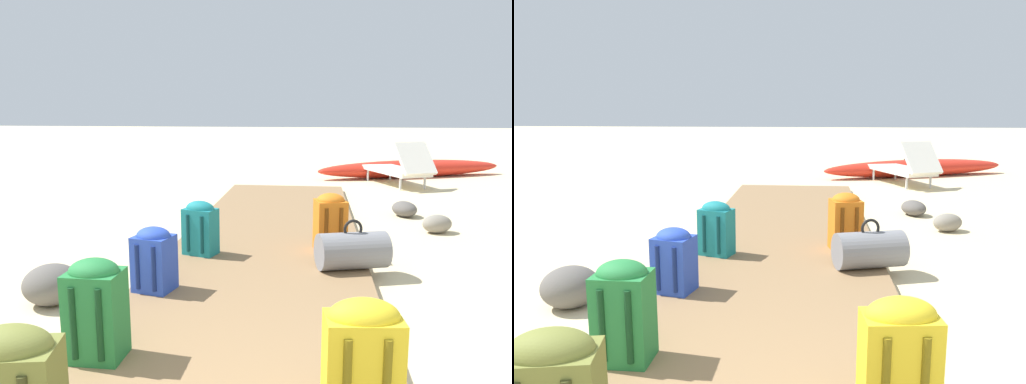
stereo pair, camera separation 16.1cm
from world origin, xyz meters
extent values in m
plane|color=beige|center=(0.00, 2.99, 0.00)|extent=(60.00, 60.00, 0.00)
cube|color=olive|center=(0.00, 3.74, 0.04)|extent=(1.82, 7.48, 0.08)
cube|color=orange|center=(0.60, 3.72, 0.32)|extent=(0.32, 0.30, 0.47)
ellipsoid|color=orange|center=(0.60, 3.72, 0.55)|extent=(0.30, 0.29, 0.14)
cylinder|color=#70380C|center=(0.56, 3.58, 0.32)|extent=(0.04, 0.04, 0.38)
cylinder|color=#70380C|center=(0.69, 3.61, 0.32)|extent=(0.04, 0.04, 0.38)
cube|color=#197A7F|center=(-0.58, 3.46, 0.29)|extent=(0.34, 0.27, 0.42)
ellipsoid|color=#197A7F|center=(-0.58, 3.46, 0.50)|extent=(0.32, 0.26, 0.15)
cylinder|color=#0C3D3F|center=(-0.68, 3.39, 0.29)|extent=(0.05, 0.05, 0.34)
cylinder|color=#0C3D3F|center=(-0.54, 3.34, 0.29)|extent=(0.05, 0.05, 0.34)
cube|color=gold|center=(0.65, 1.14, 0.32)|extent=(0.34, 0.23, 0.48)
ellipsoid|color=gold|center=(0.65, 1.14, 0.56)|extent=(0.32, 0.22, 0.16)
ellipsoid|color=olive|center=(-0.63, 0.72, 0.57)|extent=(0.34, 0.26, 0.16)
cube|color=#237538|center=(-0.70, 1.55, 0.32)|extent=(0.29, 0.23, 0.48)
ellipsoid|color=#237538|center=(-0.70, 1.55, 0.56)|extent=(0.27, 0.22, 0.14)
cylinder|color=#113A1C|center=(-0.77, 1.43, 0.32)|extent=(0.04, 0.04, 0.39)
cylinder|color=#113A1C|center=(-0.63, 1.43, 0.32)|extent=(0.04, 0.04, 0.39)
cube|color=#2847B7|center=(-0.71, 2.54, 0.28)|extent=(0.31, 0.29, 0.41)
ellipsoid|color=#2847B7|center=(-0.71, 2.54, 0.49)|extent=(0.30, 0.27, 0.13)
cylinder|color=navy|center=(-0.80, 2.45, 0.28)|extent=(0.04, 0.04, 0.33)
cylinder|color=navy|center=(-0.67, 2.42, 0.28)|extent=(0.04, 0.04, 0.33)
cylinder|color=slate|center=(0.77, 3.20, 0.23)|extent=(0.64, 0.45, 0.31)
torus|color=black|center=(0.77, 3.20, 0.42)|extent=(0.16, 0.07, 0.16)
cube|color=white|center=(1.91, 8.31, 0.26)|extent=(1.09, 1.52, 0.08)
cube|color=white|center=(2.14, 7.76, 0.54)|extent=(0.73, 0.65, 0.53)
cylinder|color=silver|center=(1.48, 8.73, 0.11)|extent=(0.04, 0.04, 0.22)
cylinder|color=silver|center=(1.92, 8.92, 0.11)|extent=(0.04, 0.04, 0.22)
cylinder|color=silver|center=(1.91, 7.70, 0.11)|extent=(0.04, 0.04, 0.22)
cylinder|color=silver|center=(2.35, 7.89, 0.11)|extent=(0.04, 0.04, 0.22)
ellipsoid|color=red|center=(2.40, 9.36, 0.17)|extent=(3.96, 1.94, 0.34)
torus|color=black|center=(2.40, 9.36, 0.33)|extent=(0.63, 0.63, 0.05)
ellipsoid|color=#5B5651|center=(-1.43, 2.39, 0.15)|extent=(0.48, 0.47, 0.29)
ellipsoid|color=#5B5651|center=(1.62, 5.64, 0.10)|extent=(0.40, 0.46, 0.20)
ellipsoid|color=gray|center=(1.83, 4.81, 0.10)|extent=(0.41, 0.35, 0.21)
camera|label=1|loc=(0.43, -0.80, 1.41)|focal=34.55mm
camera|label=2|loc=(0.27, -0.81, 1.41)|focal=34.55mm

